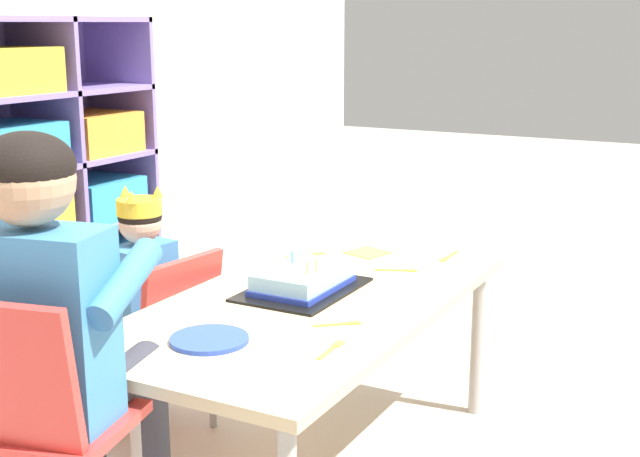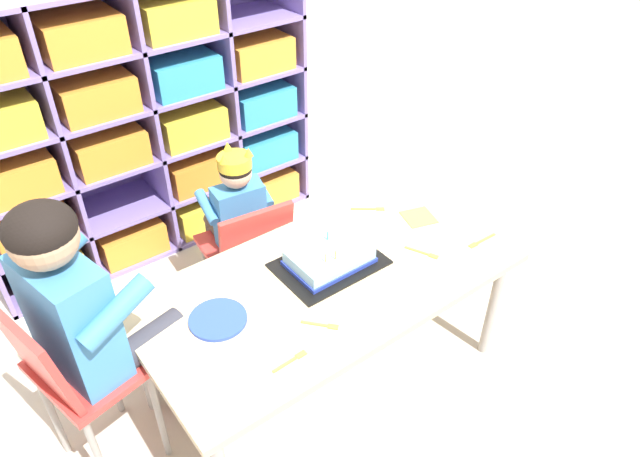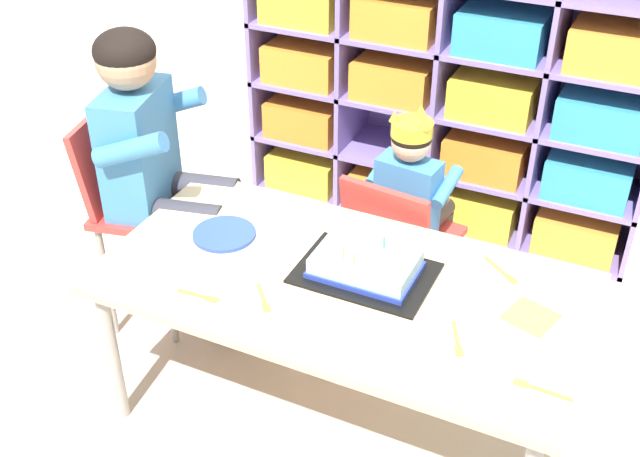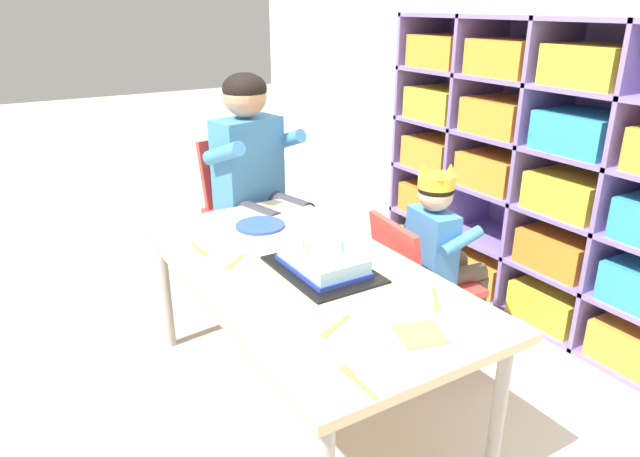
{
  "view_description": "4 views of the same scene",
  "coord_description": "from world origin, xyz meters",
  "px_view_note": "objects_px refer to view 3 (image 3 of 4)",
  "views": [
    {
      "loc": [
        -2.03,
        -1.13,
        1.3
      ],
      "look_at": [
        0.0,
        -0.03,
        0.75
      ],
      "focal_mm": 48.44,
      "sensor_mm": 36.0,
      "label": 1
    },
    {
      "loc": [
        -0.98,
        -1.25,
        1.96
      ],
      "look_at": [
        -0.02,
        0.01,
        0.77
      ],
      "focal_mm": 33.36,
      "sensor_mm": 36.0,
      "label": 2
    },
    {
      "loc": [
        0.71,
        -1.65,
        1.91
      ],
      "look_at": [
        -0.04,
        -0.06,
        0.74
      ],
      "focal_mm": 44.58,
      "sensor_mm": 36.0,
      "label": 3
    },
    {
      "loc": [
        1.52,
        -0.85,
        1.37
      ],
      "look_at": [
        0.08,
        0.02,
        0.71
      ],
      "focal_mm": 32.38,
      "sensor_mm": 36.0,
      "label": 4
    }
  ],
  "objects_px": {
    "paper_plate_stack": "(224,234)",
    "fork_near_cake_tray": "(201,296)",
    "adult_helper_seated": "(157,151)",
    "fork_near_child_seat": "(539,389)",
    "fork_beside_plate_stack": "(264,300)",
    "classroom_chair_blue": "(397,237)",
    "classroom_chair_adult_side": "(131,197)",
    "child_with_crown": "(413,189)",
    "fork_at_table_front_edge": "(502,272)",
    "activity_table": "(341,292)",
    "fork_scattered_mid_table": "(457,341)",
    "birthday_cake_on_tray": "(365,266)"
  },
  "relations": [
    {
      "from": "fork_near_cake_tray",
      "to": "fork_scattered_mid_table",
      "type": "distance_m",
      "value": 0.7
    },
    {
      "from": "classroom_chair_adult_side",
      "to": "fork_scattered_mid_table",
      "type": "distance_m",
      "value": 1.28
    },
    {
      "from": "birthday_cake_on_tray",
      "to": "classroom_chair_blue",
      "type": "bearing_deg",
      "value": 98.65
    },
    {
      "from": "adult_helper_seated",
      "to": "fork_near_child_seat",
      "type": "xyz_separation_m",
      "value": [
        1.35,
        -0.39,
        -0.14
      ]
    },
    {
      "from": "fork_scattered_mid_table",
      "to": "fork_beside_plate_stack",
      "type": "height_order",
      "value": "same"
    },
    {
      "from": "fork_at_table_front_edge",
      "to": "fork_near_child_seat",
      "type": "height_order",
      "value": "same"
    },
    {
      "from": "paper_plate_stack",
      "to": "fork_near_cake_tray",
      "type": "bearing_deg",
      "value": -71.28
    },
    {
      "from": "fork_near_cake_tray",
      "to": "fork_scattered_mid_table",
      "type": "relative_size",
      "value": 1.0
    },
    {
      "from": "classroom_chair_adult_side",
      "to": "adult_helper_seated",
      "type": "distance_m",
      "value": 0.23
    },
    {
      "from": "child_with_crown",
      "to": "fork_at_table_front_edge",
      "type": "bearing_deg",
      "value": 142.52
    },
    {
      "from": "classroom_chair_blue",
      "to": "adult_helper_seated",
      "type": "height_order",
      "value": "adult_helper_seated"
    },
    {
      "from": "classroom_chair_blue",
      "to": "classroom_chair_adult_side",
      "type": "bearing_deg",
      "value": 29.13
    },
    {
      "from": "child_with_crown",
      "to": "classroom_chair_adult_side",
      "type": "height_order",
      "value": "child_with_crown"
    },
    {
      "from": "adult_helper_seated",
      "to": "fork_near_cake_tray",
      "type": "xyz_separation_m",
      "value": [
        0.43,
        -0.44,
        -0.14
      ]
    },
    {
      "from": "child_with_crown",
      "to": "fork_beside_plate_stack",
      "type": "relative_size",
      "value": 7.74
    },
    {
      "from": "activity_table",
      "to": "fork_near_cake_tray",
      "type": "distance_m",
      "value": 0.4
    },
    {
      "from": "adult_helper_seated",
      "to": "fork_near_child_seat",
      "type": "relative_size",
      "value": 7.75
    },
    {
      "from": "birthday_cake_on_tray",
      "to": "fork_beside_plate_stack",
      "type": "distance_m",
      "value": 0.31
    },
    {
      "from": "classroom_chair_adult_side",
      "to": "birthday_cake_on_tray",
      "type": "bearing_deg",
      "value": -110.38
    },
    {
      "from": "classroom_chair_adult_side",
      "to": "fork_scattered_mid_table",
      "type": "bearing_deg",
      "value": -115.75
    },
    {
      "from": "classroom_chair_adult_side",
      "to": "fork_near_cake_tray",
      "type": "distance_m",
      "value": 0.69
    },
    {
      "from": "paper_plate_stack",
      "to": "fork_scattered_mid_table",
      "type": "bearing_deg",
      "value": -11.46
    },
    {
      "from": "activity_table",
      "to": "fork_scattered_mid_table",
      "type": "bearing_deg",
      "value": -16.56
    },
    {
      "from": "fork_near_cake_tray",
      "to": "fork_scattered_mid_table",
      "type": "height_order",
      "value": "same"
    },
    {
      "from": "classroom_chair_blue",
      "to": "adult_helper_seated",
      "type": "relative_size",
      "value": 0.56
    },
    {
      "from": "fork_scattered_mid_table",
      "to": "fork_near_cake_tray",
      "type": "bearing_deg",
      "value": 75.98
    },
    {
      "from": "fork_near_cake_tray",
      "to": "fork_at_table_front_edge",
      "type": "bearing_deg",
      "value": -149.55
    },
    {
      "from": "adult_helper_seated",
      "to": "fork_beside_plate_stack",
      "type": "height_order",
      "value": "adult_helper_seated"
    },
    {
      "from": "birthday_cake_on_tray",
      "to": "fork_near_cake_tray",
      "type": "height_order",
      "value": "birthday_cake_on_tray"
    },
    {
      "from": "fork_beside_plate_stack",
      "to": "fork_near_child_seat",
      "type": "relative_size",
      "value": 0.74
    },
    {
      "from": "fork_scattered_mid_table",
      "to": "paper_plate_stack",
      "type": "bearing_deg",
      "value": 54.25
    },
    {
      "from": "child_with_crown",
      "to": "fork_beside_plate_stack",
      "type": "height_order",
      "value": "child_with_crown"
    },
    {
      "from": "fork_beside_plate_stack",
      "to": "fork_scattered_mid_table",
      "type": "bearing_deg",
      "value": -123.75
    },
    {
      "from": "fork_scattered_mid_table",
      "to": "birthday_cake_on_tray",
      "type": "bearing_deg",
      "value": 38.85
    },
    {
      "from": "classroom_chair_adult_side",
      "to": "fork_at_table_front_edge",
      "type": "bearing_deg",
      "value": -100.33
    },
    {
      "from": "classroom_chair_blue",
      "to": "classroom_chair_adult_side",
      "type": "height_order",
      "value": "classroom_chair_adult_side"
    },
    {
      "from": "activity_table",
      "to": "fork_near_cake_tray",
      "type": "bearing_deg",
      "value": -143.48
    },
    {
      "from": "classroom_chair_blue",
      "to": "fork_beside_plate_stack",
      "type": "relative_size",
      "value": 5.86
    },
    {
      "from": "classroom_chair_adult_side",
      "to": "fork_at_table_front_edge",
      "type": "height_order",
      "value": "classroom_chair_adult_side"
    },
    {
      "from": "adult_helper_seated",
      "to": "fork_beside_plate_stack",
      "type": "distance_m",
      "value": 0.72
    },
    {
      "from": "classroom_chair_adult_side",
      "to": "fork_at_table_front_edge",
      "type": "xyz_separation_m",
      "value": [
        1.27,
        0.05,
        0.05
      ]
    },
    {
      "from": "fork_near_cake_tray",
      "to": "child_with_crown",
      "type": "bearing_deg",
      "value": -112.05
    },
    {
      "from": "classroom_chair_blue",
      "to": "child_with_crown",
      "type": "xyz_separation_m",
      "value": [
        0.01,
        0.11,
        0.14
      ]
    },
    {
      "from": "fork_scattered_mid_table",
      "to": "adult_helper_seated",
      "type": "bearing_deg",
      "value": 50.19
    },
    {
      "from": "fork_beside_plate_stack",
      "to": "fork_at_table_front_edge",
      "type": "bearing_deg",
      "value": -94.73
    },
    {
      "from": "birthday_cake_on_tray",
      "to": "fork_at_table_front_edge",
      "type": "height_order",
      "value": "birthday_cake_on_tray"
    },
    {
      "from": "activity_table",
      "to": "adult_helper_seated",
      "type": "height_order",
      "value": "adult_helper_seated"
    },
    {
      "from": "child_with_crown",
      "to": "adult_helper_seated",
      "type": "xyz_separation_m",
      "value": [
        -0.74,
        -0.43,
        0.18
      ]
    },
    {
      "from": "fork_at_table_front_edge",
      "to": "fork_scattered_mid_table",
      "type": "xyz_separation_m",
      "value": [
        -0.03,
        -0.34,
        0.0
      ]
    },
    {
      "from": "classroom_chair_blue",
      "to": "fork_near_cake_tray",
      "type": "bearing_deg",
      "value": 75.44
    }
  ]
}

